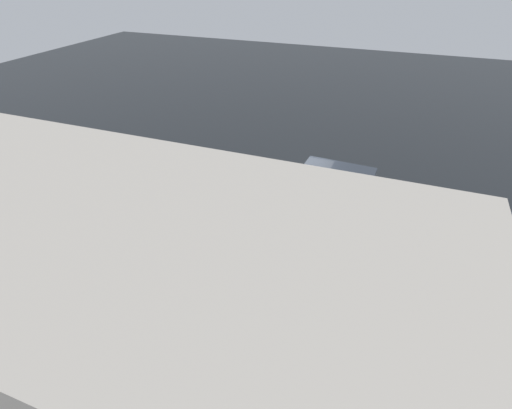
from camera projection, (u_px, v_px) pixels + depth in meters
name	position (u px, v px, depth m)	size (l,w,h in m)	color
ground_plane	(290.00, 208.00, 14.99)	(60.00, 60.00, 0.00)	black
kerb_strip	(248.00, 281.00, 11.68)	(24.00, 3.20, 0.04)	gray
moving_hatchback	(328.00, 196.00, 13.75)	(3.98, 1.89, 2.06)	orange
parked_sedan	(482.00, 252.00, 11.26)	(4.54, 2.47, 1.98)	#474C51
fire_hydrant	(164.00, 213.00, 14.00)	(0.42, 0.31, 0.80)	#197A2D
pedestrian	(132.00, 206.00, 13.90)	(0.34, 0.55, 1.22)	#B2262D
metal_railing	(248.00, 312.00, 9.76)	(7.28, 0.04, 1.05)	#B7BABF
sign_post	(155.00, 208.00, 12.13)	(0.07, 0.44, 2.40)	#4C4C51
puddle_patch	(327.00, 221.00, 14.28)	(3.61, 3.61, 0.01)	black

